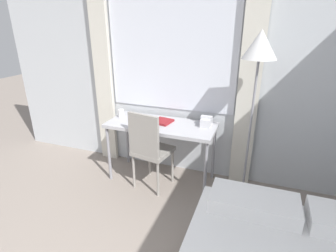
# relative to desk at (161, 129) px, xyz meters

# --- Properties ---
(wall_back_with_window) EXTENTS (5.30, 0.13, 2.70)m
(wall_back_with_window) POSITION_rel_desk_xyz_m (0.18, 0.35, 0.66)
(wall_back_with_window) COLOR silver
(wall_back_with_window) RESTS_ON ground_plane
(desk) EXTENTS (1.29, 0.55, 0.75)m
(desk) POSITION_rel_desk_xyz_m (0.00, 0.00, 0.00)
(desk) COLOR #B2B2B7
(desk) RESTS_ON ground_plane
(desk_chair) EXTENTS (0.46, 0.46, 0.97)m
(desk_chair) POSITION_rel_desk_xyz_m (-0.06, -0.23, -0.14)
(desk_chair) COLOR gray
(desk_chair) RESTS_ON ground_plane
(standing_lamp) EXTENTS (0.33, 0.33, 1.82)m
(standing_lamp) POSITION_rel_desk_xyz_m (1.01, -0.03, 0.82)
(standing_lamp) COLOR #4C4C51
(standing_lamp) RESTS_ON ground_plane
(telephone) EXTENTS (0.13, 0.18, 0.12)m
(telephone) POSITION_rel_desk_xyz_m (0.52, 0.12, 0.12)
(telephone) COLOR silver
(telephone) RESTS_ON desk
(book) EXTENTS (0.24, 0.25, 0.02)m
(book) POSITION_rel_desk_xyz_m (-0.00, 0.05, 0.08)
(book) COLOR maroon
(book) RESTS_ON desk
(mug) EXTENTS (0.08, 0.08, 0.10)m
(mug) POSITION_rel_desk_xyz_m (-0.56, 0.04, 0.11)
(mug) COLOR white
(mug) RESTS_ON desk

